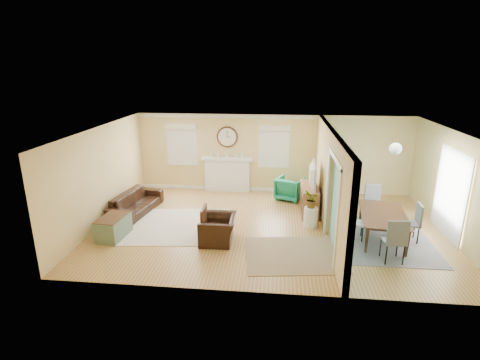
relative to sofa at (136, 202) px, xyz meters
name	(u,v)px	position (x,y,z in m)	size (l,w,h in m)	color
floor	(269,227)	(3.89, -0.67, -0.30)	(9.00, 9.00, 0.00)	olive
wall_back	(272,154)	(3.89, 2.33, 1.00)	(9.00, 0.02, 2.60)	tan
wall_front	(265,230)	(3.89, -3.67, 1.00)	(9.00, 0.02, 2.60)	tan
wall_left	(102,176)	(-0.61, -0.67, 1.00)	(0.02, 6.00, 2.60)	tan
wall_right	(454,186)	(8.39, -0.67, 1.00)	(0.02, 6.00, 2.60)	tan
ceiling	(271,130)	(3.89, -0.67, 2.30)	(9.00, 6.00, 0.02)	white
partition	(329,177)	(5.40, -0.39, 1.06)	(0.17, 6.00, 2.60)	tan
fireplace	(227,174)	(2.39, 2.21, 0.30)	(1.70, 0.30, 1.17)	white
wall_clock	(227,137)	(2.39, 2.29, 1.55)	(0.70, 0.07, 0.70)	#462913
window_left	(182,142)	(0.84, 2.28, 1.36)	(1.05, 0.13, 1.42)	white
window_right	(274,144)	(3.94, 2.28, 1.36)	(1.05, 0.13, 1.42)	white
french_doors	(451,194)	(8.34, -0.67, 0.80)	(0.06, 1.70, 2.20)	white
pendant	(395,149)	(6.89, -0.67, 1.90)	(0.30, 0.30, 0.55)	gold
rug_cream	(177,225)	(1.44, -0.83, -0.29)	(2.74, 2.37, 0.01)	beige
rug_jute	(293,254)	(4.50, -2.12, -0.29)	(2.18, 1.79, 0.01)	#988061
rug_grey	(382,238)	(6.71, -1.06, -0.29)	(2.25, 2.81, 0.01)	slate
sofa	(136,202)	(0.00, 0.00, 0.00)	(2.05, 0.80, 0.60)	black
eames_chair	(218,229)	(2.69, -1.61, 0.02)	(0.98, 0.86, 0.64)	black
green_chair	(290,188)	(4.48, 1.58, 0.06)	(0.77, 0.79, 0.72)	#167C66
trunk	(113,227)	(0.04, -1.66, -0.03)	(0.65, 0.98, 0.54)	slate
credenza	(309,199)	(5.01, 0.52, 0.10)	(0.47, 1.37, 0.80)	#A87245
tv	(310,175)	(4.99, 0.52, 0.84)	(1.17, 0.15, 0.68)	black
garden_stool	(311,217)	(4.99, -0.51, -0.03)	(0.37, 0.37, 0.54)	white
potted_plant	(312,199)	(4.99, -0.51, 0.47)	(0.42, 0.36, 0.47)	#337F33
dining_table	(383,226)	(6.71, -1.06, 0.03)	(1.89, 1.06, 0.67)	#462913
dining_chair_n	(375,201)	(6.73, -0.05, 0.31)	(0.55, 0.55, 1.04)	slate
dining_chair_s	(394,236)	(6.62, -2.18, 0.31)	(0.49, 0.49, 1.04)	slate
dining_chair_w	(356,219)	(6.04, -1.13, 0.22)	(0.44, 0.44, 0.88)	white
dining_chair_e	(410,219)	(7.31, -1.11, 0.27)	(0.45, 0.45, 0.96)	slate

